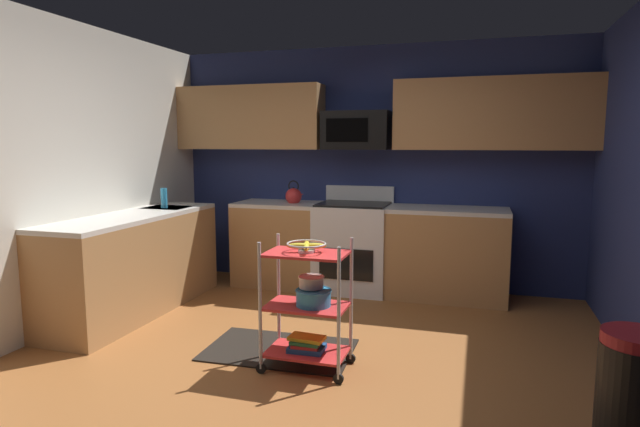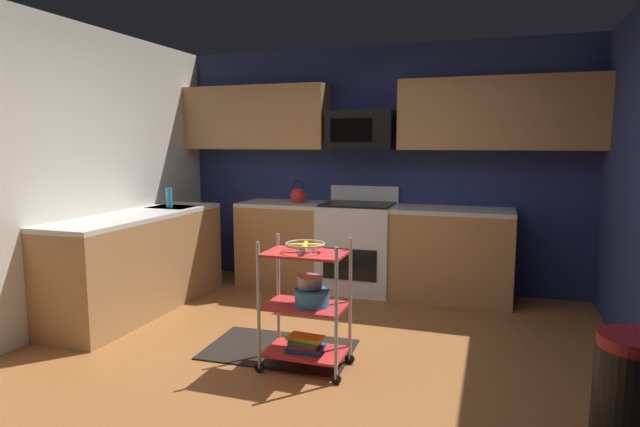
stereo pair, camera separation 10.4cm
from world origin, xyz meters
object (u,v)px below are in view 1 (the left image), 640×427
mixing_bowl_large (314,297)px  dish_soap_bottle (164,198)px  mixing_bowl_small (311,281)px  oven_range (353,246)px  microwave (357,130)px  fruit_bowl (306,246)px  book_stack (307,344)px  trash_can (633,398)px  kettle (294,196)px  rolling_cart (307,306)px

mixing_bowl_large → dish_soap_bottle: dish_soap_bottle is taller
mixing_bowl_large → mixing_bowl_small: bearing=126.9°
oven_range → microwave: microwave is taller
mixing_bowl_large → oven_range: bearing=95.7°
mixing_bowl_large → mixing_bowl_small: (-0.03, 0.04, 0.10)m
fruit_bowl → book_stack: bearing=33.7°
trash_can → mixing_bowl_small: bearing=162.3°
fruit_bowl → book_stack: 0.70m
fruit_bowl → dish_soap_bottle: (-1.91, 1.23, 0.14)m
fruit_bowl → mixing_bowl_large: bearing=0.0°
microwave → mixing_bowl_small: bearing=-85.3°
mixing_bowl_small → kettle: 2.21m
mixing_bowl_large → dish_soap_bottle: 2.37m
book_stack → trash_can: 1.96m
oven_range → microwave: 1.23m
kettle → trash_can: 3.80m
mixing_bowl_large → fruit_bowl: bearing=-180.0°
oven_range → book_stack: bearing=-85.7°
fruit_bowl → mixing_bowl_large: size_ratio=1.08×
book_stack → dish_soap_bottle: dish_soap_bottle is taller
oven_range → kettle: kettle is taller
microwave → trash_can: size_ratio=1.06×
mixing_bowl_small → book_stack: bearing=-120.4°
mixing_bowl_small → fruit_bowl: bearing=-120.4°
mixing_bowl_small → dish_soap_bottle: dish_soap_bottle is taller
microwave → book_stack: microwave is taller
book_stack → mixing_bowl_small: bearing=59.6°
oven_range → book_stack: oven_range is taller
mixing_bowl_large → kettle: bearing=113.2°
oven_range → kettle: size_ratio=4.17×
fruit_bowl → mixing_bowl_small: 0.26m
fruit_bowl → trash_can: size_ratio=0.41×
oven_range → rolling_cart: oven_range is taller
kettle → trash_can: (2.70, -2.59, -0.67)m
book_stack → trash_can: bearing=-16.5°
book_stack → kettle: size_ratio=0.97×
oven_range → book_stack: 2.07m
fruit_bowl → rolling_cart: bearing=161.6°
rolling_cart → kettle: (-0.83, 2.04, 0.54)m
fruit_bowl → mixing_bowl_small: (0.02, 0.04, -0.26)m
microwave → dish_soap_bottle: (-1.76, -0.92, -0.68)m
microwave → fruit_bowl: bearing=-85.9°
mixing_bowl_large → kettle: kettle is taller
microwave → book_stack: size_ratio=2.75×
rolling_cart → book_stack: size_ratio=3.59×
oven_range → dish_soap_bottle: dish_soap_bottle is taller
mixing_bowl_large → book_stack: mixing_bowl_large is taller
mixing_bowl_large → mixing_bowl_small: size_ratio=1.38×
dish_soap_bottle → trash_can: size_ratio=0.30×
rolling_cart → oven_range: bearing=94.3°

